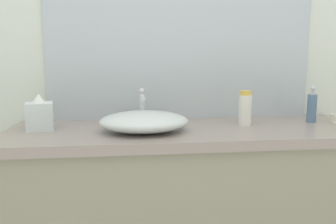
{
  "coord_description": "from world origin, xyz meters",
  "views": [
    {
      "loc": [
        -0.17,
        -1.06,
        1.21
      ],
      "look_at": [
        0.0,
        0.4,
        0.98
      ],
      "focal_mm": 35.51,
      "sensor_mm": 36.0,
      "label": 1
    }
  ],
  "objects_px": {
    "soap_dispenser": "(312,107)",
    "candle_jar": "(336,119)",
    "tissue_box": "(40,115)",
    "lotion_bottle": "(245,109)",
    "sink_basin": "(144,121)"
  },
  "relations": [
    {
      "from": "sink_basin",
      "to": "tissue_box",
      "type": "distance_m",
      "value": 0.47
    },
    {
      "from": "soap_dispenser",
      "to": "tissue_box",
      "type": "distance_m",
      "value": 1.31
    },
    {
      "from": "soap_dispenser",
      "to": "lotion_bottle",
      "type": "distance_m",
      "value": 0.36
    },
    {
      "from": "lotion_bottle",
      "to": "candle_jar",
      "type": "bearing_deg",
      "value": -0.05
    },
    {
      "from": "lotion_bottle",
      "to": "candle_jar",
      "type": "relative_size",
      "value": 2.86
    },
    {
      "from": "sink_basin",
      "to": "candle_jar",
      "type": "xyz_separation_m",
      "value": [
        0.96,
        0.09,
        -0.02
      ]
    },
    {
      "from": "lotion_bottle",
      "to": "tissue_box",
      "type": "relative_size",
      "value": 1.02
    },
    {
      "from": "sink_basin",
      "to": "soap_dispenser",
      "type": "bearing_deg",
      "value": 8.4
    },
    {
      "from": "lotion_bottle",
      "to": "tissue_box",
      "type": "height_order",
      "value": "lotion_bottle"
    },
    {
      "from": "tissue_box",
      "to": "candle_jar",
      "type": "xyz_separation_m",
      "value": [
        1.43,
        -0.01,
        -0.05
      ]
    },
    {
      "from": "candle_jar",
      "to": "tissue_box",
      "type": "bearing_deg",
      "value": 179.79
    },
    {
      "from": "lotion_bottle",
      "to": "tissue_box",
      "type": "xyz_separation_m",
      "value": [
        -0.95,
        0.0,
        -0.01
      ]
    },
    {
      "from": "lotion_bottle",
      "to": "tissue_box",
      "type": "distance_m",
      "value": 0.95
    },
    {
      "from": "tissue_box",
      "to": "candle_jar",
      "type": "height_order",
      "value": "tissue_box"
    },
    {
      "from": "soap_dispenser",
      "to": "candle_jar",
      "type": "height_order",
      "value": "soap_dispenser"
    }
  ]
}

